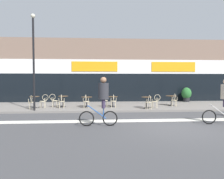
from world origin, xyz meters
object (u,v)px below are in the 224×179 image
(bistro_table_2, at_px, (87,100))
(cafe_chair_0_near, at_px, (32,101))
(cafe_chair_3_near, at_px, (113,100))
(cyclist_2, at_px, (102,97))
(cafe_chair_5_near, at_px, (174,99))
(lamp_post, at_px, (34,56))
(planter_pot, at_px, (186,94))
(bistro_table_4, at_px, (147,100))
(cafe_chair_3_side, at_px, (104,99))
(bistro_table_1, at_px, (63,99))
(bistro_table_3, at_px, (113,99))
(cafe_chair_1_near, at_px, (62,100))
(bistro_table_5, at_px, (171,98))
(cafe_chair_2_near, at_px, (86,100))
(cafe_chair_4_side, at_px, (156,100))
(cafe_chair_1_side, at_px, (54,100))
(cafe_chair_4_near, at_px, (149,101))
(cafe_chair_0_side, at_px, (44,100))
(bistro_table_0, at_px, (34,100))

(bistro_table_2, height_order, cafe_chair_0_near, cafe_chair_0_near)
(cafe_chair_3_near, xyz_separation_m, cyclist_2, (-0.88, -5.18, 0.62))
(cafe_chair_5_near, height_order, lamp_post, lamp_post)
(cafe_chair_0_near, xyz_separation_m, planter_pot, (11.78, 3.89, 0.14))
(bistro_table_4, bearing_deg, cafe_chair_3_side, 160.05)
(cafe_chair_5_near, bearing_deg, bistro_table_1, 93.43)
(bistro_table_3, bearing_deg, bistro_table_2, -175.87)
(bistro_table_3, distance_m, cafe_chair_1_near, 3.49)
(bistro_table_5, xyz_separation_m, cafe_chair_2_near, (-6.16, -1.16, 0.01))
(bistro_table_2, distance_m, cafe_chair_2_near, 0.63)
(cafe_chair_3_near, bearing_deg, cafe_chair_3_side, 45.01)
(cafe_chair_3_side, height_order, cafe_chair_4_side, same)
(bistro_table_5, xyz_separation_m, cafe_chair_5_near, (-0.01, -0.63, 0.01))
(cafe_chair_1_side, bearing_deg, cafe_chair_4_near, -11.26)
(cyclist_2, bearing_deg, bistro_table_2, -79.84)
(cafe_chair_0_side, height_order, cafe_chair_4_near, same)
(bistro_table_0, xyz_separation_m, cyclist_2, (4.39, -5.42, 0.59))
(cafe_chair_0_side, bearing_deg, bistro_table_0, 2.99)
(bistro_table_3, height_order, cafe_chair_2_near, cafe_chair_2_near)
(cafe_chair_4_near, bearing_deg, cafe_chair_0_near, 78.85)
(cafe_chair_1_side, bearing_deg, cafe_chair_2_near, -15.49)
(cafe_chair_3_near, relative_size, cyclist_2, 0.42)
(bistro_table_5, height_order, planter_pot, planter_pot)
(cafe_chair_3_side, bearing_deg, cafe_chair_4_near, -32.74)
(bistro_table_2, xyz_separation_m, planter_pot, (8.33, 3.01, 0.15))
(cafe_chair_0_side, xyz_separation_m, cafe_chair_1_side, (0.57, 0.42, 0.00))
(bistro_table_0, height_order, planter_pot, planter_pot)
(cafe_chair_2_near, relative_size, lamp_post, 0.15)
(cafe_chair_0_near, bearing_deg, cafe_chair_0_side, -49.97)
(bistro_table_1, xyz_separation_m, planter_pot, (9.96, 2.85, 0.12))
(bistro_table_3, height_order, lamp_post, lamp_post)
(bistro_table_4, relative_size, cafe_chair_3_side, 0.83)
(bistro_table_0, height_order, lamp_post, lamp_post)
(cafe_chair_1_side, bearing_deg, bistro_table_5, 6.29)
(bistro_table_0, height_order, bistro_table_3, bistro_table_0)
(cafe_chair_3_near, xyz_separation_m, lamp_post, (-4.92, -1.01, 2.81))
(bistro_table_0, xyz_separation_m, cafe_chair_2_near, (3.45, -0.37, -0.03))
(cafe_chair_4_near, distance_m, cyclist_2, 5.20)
(bistro_table_5, xyz_separation_m, planter_pot, (2.18, 2.47, 0.15))
(cafe_chair_1_near, relative_size, cafe_chair_3_near, 1.00)
(cafe_chair_3_side, bearing_deg, bistro_table_2, -176.25)
(cafe_chair_4_side, relative_size, cafe_chair_5_near, 1.00)
(bistro_table_2, height_order, cafe_chair_0_side, cafe_chair_0_side)
(bistro_table_2, bearing_deg, bistro_table_5, 4.99)
(cafe_chair_0_near, xyz_separation_m, cafe_chair_1_side, (1.19, 1.04, 0.00))
(bistro_table_4, bearing_deg, planter_pot, 41.81)
(cafe_chair_3_side, height_order, cyclist_2, cyclist_2)
(bistro_table_3, relative_size, cafe_chair_3_near, 0.78)
(cafe_chair_0_side, relative_size, cafe_chair_4_near, 1.00)
(cafe_chair_0_side, distance_m, cafe_chair_3_side, 4.04)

